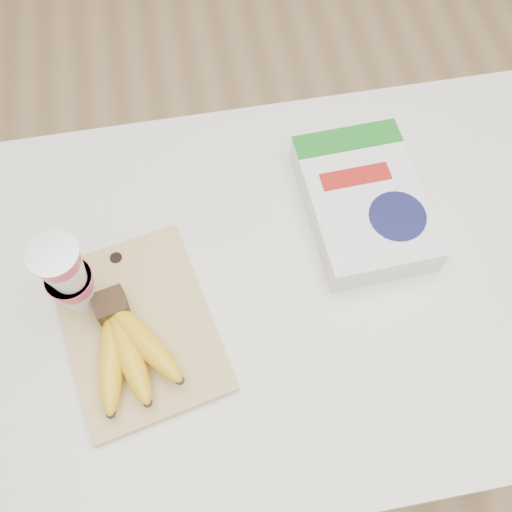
{
  "coord_description": "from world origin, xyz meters",
  "views": [
    {
      "loc": [
        -0.11,
        -0.37,
        1.67
      ],
      "look_at": [
        -0.04,
        0.03,
        0.86
      ],
      "focal_mm": 40.0,
      "sensor_mm": 36.0,
      "label": 1
    }
  ],
  "objects": [
    {
      "name": "table",
      "position": [
        0.0,
        0.0,
        0.41
      ],
      "size": [
        1.09,
        0.73,
        0.82
      ],
      "primitive_type": "cube",
      "color": "white",
      "rests_on": "ground"
    },
    {
      "name": "yogurt_stack",
      "position": [
        -0.31,
        0.01,
        0.93
      ],
      "size": [
        0.08,
        0.07,
        0.17
      ],
      "color": "white",
      "rests_on": "cutting_board"
    },
    {
      "name": "bananas",
      "position": [
        -0.25,
        -0.09,
        0.86
      ],
      "size": [
        0.14,
        0.2,
        0.06
      ],
      "color": "#382816",
      "rests_on": "cutting_board"
    },
    {
      "name": "cutting_board",
      "position": [
        -0.23,
        -0.04,
        0.83
      ],
      "size": [
        0.28,
        0.34,
        0.01
      ],
      "primitive_type": "cube",
      "rotation": [
        0.0,
        0.0,
        0.2
      ],
      "color": "#E2C77C",
      "rests_on": "table"
    },
    {
      "name": "cereal_box",
      "position": [
        0.16,
        0.1,
        0.85
      ],
      "size": [
        0.2,
        0.28,
        0.06
      ],
      "rotation": [
        0.0,
        0.0,
        0.04
      ],
      "color": "white",
      "rests_on": "table"
    },
    {
      "name": "room",
      "position": [
        0.0,
        0.0,
        1.35
      ],
      "size": [
        4.0,
        4.0,
        4.0
      ],
      "color": "tan",
      "rests_on": "ground"
    }
  ]
}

